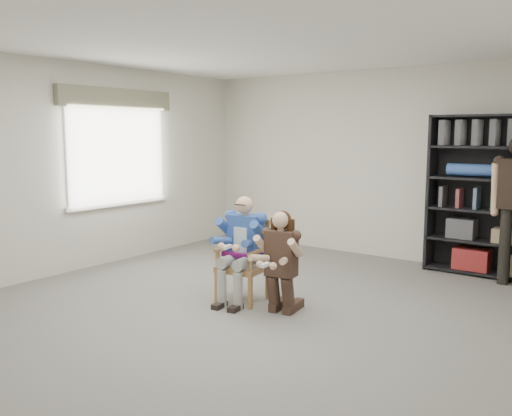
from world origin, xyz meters
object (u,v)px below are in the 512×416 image
Objects in this scene: armchair at (243,261)px; seated_man at (242,249)px; bookshelf at (500,197)px; kneeling_woman at (280,263)px.

seated_man reaches higher than armchair.
armchair is at bearing -126.27° from bookshelf.
seated_man is 3.45m from bookshelf.
seated_man is at bearing 160.46° from kneeling_woman.
bookshelf reaches higher than kneeling_woman.
armchair is at bearing 160.46° from kneeling_woman.
bookshelf reaches higher than armchair.
armchair is 0.77× the size of seated_man.
armchair is 0.84× the size of kneeling_woman.
seated_man is 0.59m from kneeling_woman.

